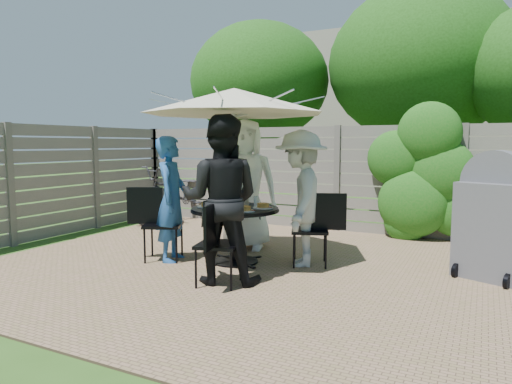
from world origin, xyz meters
The scene contains 24 objects.
backyard_envelope centered at (0.09, 10.29, 2.61)m, with size 60.00×60.00×5.00m.
patio_table centered at (-0.52, 0.30, 0.51)m, with size 1.40×1.40×0.72m.
umbrella centered at (-0.52, 0.30, 2.06)m, with size 2.90×2.90×2.22m.
chair_back centered at (-0.83, 1.21, 0.29)m, with size 0.59×0.73×0.96m.
person_back centered at (-0.79, 1.08, 0.95)m, with size 0.92×0.60×1.89m, color white.
chair_left centered at (-1.44, -0.01, 0.29)m, with size 0.74×0.63×0.97m.
person_left centered at (-1.31, 0.03, 0.82)m, with size 0.59×0.39×1.63m, color #235599.
chair_front centered at (-0.21, -0.62, 0.28)m, with size 0.54×0.70×0.92m.
person_front centered at (-0.25, -0.49, 0.92)m, with size 0.90×0.70×1.84m, color black.
chair_right centered at (0.39, 0.61, 0.28)m, with size 0.71×0.57×0.93m.
person_right centered at (0.26, 0.56, 0.85)m, with size 1.10×0.63×1.70m, color #B4B6B1.
plate_back centered at (-0.64, 0.64, 0.75)m, with size 0.26×0.26×0.06m.
plate_left centered at (-0.86, 0.18, 0.75)m, with size 0.26×0.26×0.06m.
plate_front centered at (-0.41, -0.04, 0.75)m, with size 0.26×0.26×0.06m.
plate_right centered at (-0.18, 0.41, 0.75)m, with size 0.26×0.26×0.06m.
plate_extra centered at (-0.25, 0.07, 0.75)m, with size 0.24×0.24×0.06m.
glass_back centered at (-0.70, 0.51, 0.79)m, with size 0.07×0.07×0.14m, color silver.
glass_left centered at (-0.73, 0.12, 0.79)m, with size 0.07×0.07×0.14m, color silver.
glass_front centered at (-0.34, 0.09, 0.79)m, with size 0.07×0.07×0.14m, color silver.
glass_right centered at (-0.31, 0.48, 0.79)m, with size 0.07×0.07×0.14m, color silver.
syrup_jug centered at (-0.59, 0.33, 0.80)m, with size 0.09×0.09×0.16m, color #59280C.
coffee_cup centered at (-0.50, 0.54, 0.78)m, with size 0.08×0.08×0.12m, color #C6B293.
bicycle centered at (-3.12, 2.60, 0.55)m, with size 0.74×2.11×1.11m, color #333338.
bbq_grill centered at (2.42, 1.01, 0.67)m, with size 0.87×0.78×1.46m.
Camera 1 is at (2.30, -4.70, 1.53)m, focal length 32.00 mm.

